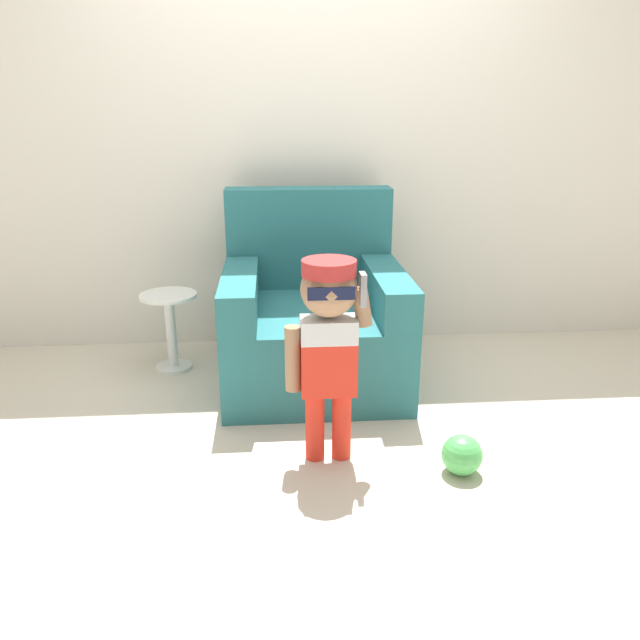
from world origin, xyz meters
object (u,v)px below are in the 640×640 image
at_px(toy_ball, 462,455).
at_px(person_child, 328,330).
at_px(side_table, 171,324).
at_px(armchair, 313,318).

bearing_deg(toy_ball, person_child, 162.87).
xyz_separation_m(person_child, side_table, (-0.80, 1.02, -0.31)).
height_order(side_table, toy_ball, side_table).
distance_m(armchair, toy_ball, 1.19).
relative_size(person_child, toy_ball, 5.18).
bearing_deg(side_table, person_child, -52.03).
xyz_separation_m(armchair, side_table, (-0.79, 0.15, -0.06)).
bearing_deg(armchair, toy_ball, -62.41).
height_order(armchair, toy_ball, armchair).
height_order(armchair, side_table, armchair).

